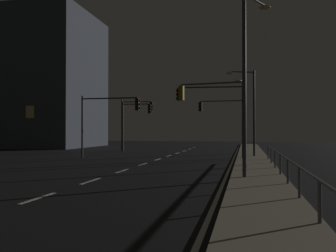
{
  "coord_description": "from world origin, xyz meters",
  "views": [
    {
      "loc": [
        6.63,
        -1.34,
        2.2
      ],
      "look_at": [
        0.04,
        28.65,
        2.64
      ],
      "focal_mm": 37.64,
      "sensor_mm": 36.0,
      "label": 1
    }
  ],
  "objects_px": {
    "traffic_light_mid_left": "(135,117)",
    "traffic_light_near_left": "(214,104)",
    "street_lamp_corner": "(243,109)",
    "traffic_light_mid_right": "(223,114)",
    "street_lamp_far_end": "(249,104)",
    "traffic_light_far_left": "(108,113)",
    "street_lamp_across_street": "(248,67)",
    "traffic_light_far_right": "(135,115)",
    "building_distant": "(24,82)",
    "traffic_light_overhead_east": "(213,105)"
  },
  "relations": [
    {
      "from": "traffic_light_mid_left",
      "to": "street_lamp_corner",
      "type": "relative_size",
      "value": 0.76
    },
    {
      "from": "street_lamp_corner",
      "to": "traffic_light_mid_right",
      "type": "bearing_deg",
      "value": 170.68
    },
    {
      "from": "traffic_light_near_left",
      "to": "traffic_light_mid_right",
      "type": "height_order",
      "value": "traffic_light_near_left"
    },
    {
      "from": "street_lamp_across_street",
      "to": "traffic_light_mid_right",
      "type": "bearing_deg",
      "value": 96.96
    },
    {
      "from": "traffic_light_mid_left",
      "to": "traffic_light_mid_right",
      "type": "relative_size",
      "value": 1.01
    },
    {
      "from": "traffic_light_far_right",
      "to": "traffic_light_mid_right",
      "type": "xyz_separation_m",
      "value": [
        9.71,
        -1.96,
        -0.07
      ]
    },
    {
      "from": "traffic_light_far_left",
      "to": "street_lamp_corner",
      "type": "relative_size",
      "value": 0.73
    },
    {
      "from": "traffic_light_far_left",
      "to": "street_lamp_corner",
      "type": "distance_m",
      "value": 13.38
    },
    {
      "from": "traffic_light_far_left",
      "to": "street_lamp_across_street",
      "type": "relative_size",
      "value": 0.6
    },
    {
      "from": "street_lamp_far_end",
      "to": "traffic_light_far_left",
      "type": "bearing_deg",
      "value": -163.07
    },
    {
      "from": "traffic_light_far_right",
      "to": "street_lamp_corner",
      "type": "relative_size",
      "value": 0.81
    },
    {
      "from": "traffic_light_near_left",
      "to": "street_lamp_across_street",
      "type": "relative_size",
      "value": 0.63
    },
    {
      "from": "traffic_light_far_left",
      "to": "street_lamp_far_end",
      "type": "relative_size",
      "value": 0.72
    },
    {
      "from": "traffic_light_far_left",
      "to": "traffic_light_overhead_east",
      "type": "bearing_deg",
      "value": 4.52
    },
    {
      "from": "traffic_light_far_right",
      "to": "street_lamp_corner",
      "type": "distance_m",
      "value": 11.88
    },
    {
      "from": "traffic_light_mid_left",
      "to": "street_lamp_across_street",
      "type": "bearing_deg",
      "value": -59.27
    },
    {
      "from": "traffic_light_far_right",
      "to": "street_lamp_far_end",
      "type": "distance_m",
      "value": 14.09
    },
    {
      "from": "traffic_light_overhead_east",
      "to": "street_lamp_across_street",
      "type": "distance_m",
      "value": 11.0
    },
    {
      "from": "traffic_light_overhead_east",
      "to": "traffic_light_far_left",
      "type": "height_order",
      "value": "traffic_light_overhead_east"
    },
    {
      "from": "traffic_light_overhead_east",
      "to": "traffic_light_mid_left",
      "type": "xyz_separation_m",
      "value": [
        -9.15,
        8.95,
        -0.48
      ]
    },
    {
      "from": "traffic_light_near_left",
      "to": "traffic_light_mid_right",
      "type": "xyz_separation_m",
      "value": [
        -0.24,
        12.98,
        0.0
      ]
    },
    {
      "from": "traffic_light_far_left",
      "to": "street_lamp_across_street",
      "type": "bearing_deg",
      "value": -42.64
    },
    {
      "from": "traffic_light_far_right",
      "to": "traffic_light_far_left",
      "type": "height_order",
      "value": "traffic_light_far_right"
    },
    {
      "from": "traffic_light_mid_right",
      "to": "building_distant",
      "type": "distance_m",
      "value": 30.67
    },
    {
      "from": "traffic_light_mid_right",
      "to": "building_distant",
      "type": "xyz_separation_m",
      "value": [
        -28.66,
        9.56,
        5.29
      ]
    },
    {
      "from": "street_lamp_corner",
      "to": "building_distant",
      "type": "distance_m",
      "value": 32.52
    },
    {
      "from": "traffic_light_far_right",
      "to": "traffic_light_overhead_east",
      "type": "xyz_separation_m",
      "value": [
        9.45,
        -9.81,
        0.24
      ]
    },
    {
      "from": "street_lamp_corner",
      "to": "traffic_light_overhead_east",
      "type": "bearing_deg",
      "value": -106.3
    },
    {
      "from": "traffic_light_mid_left",
      "to": "building_distant",
      "type": "distance_m",
      "value": 21.73
    },
    {
      "from": "traffic_light_far_right",
      "to": "traffic_light_overhead_east",
      "type": "distance_m",
      "value": 13.63
    },
    {
      "from": "traffic_light_mid_left",
      "to": "traffic_light_far_left",
      "type": "height_order",
      "value": "traffic_light_mid_left"
    },
    {
      "from": "traffic_light_far_right",
      "to": "street_lamp_across_street",
      "type": "distance_m",
      "value": 23.75
    },
    {
      "from": "traffic_light_overhead_east",
      "to": "street_lamp_far_end",
      "type": "xyz_separation_m",
      "value": [
        2.71,
        2.71,
        0.25
      ]
    },
    {
      "from": "traffic_light_overhead_east",
      "to": "street_lamp_across_street",
      "type": "bearing_deg",
      "value": -76.73
    },
    {
      "from": "street_lamp_corner",
      "to": "traffic_light_mid_left",
      "type": "bearing_deg",
      "value": 172.86
    },
    {
      "from": "traffic_light_far_left",
      "to": "traffic_light_mid_left",
      "type": "bearing_deg",
      "value": 94.75
    },
    {
      "from": "traffic_light_overhead_east",
      "to": "street_lamp_corner",
      "type": "bearing_deg",
      "value": 73.7
    },
    {
      "from": "traffic_light_near_left",
      "to": "traffic_light_overhead_east",
      "type": "bearing_deg",
      "value": 95.52
    },
    {
      "from": "traffic_light_far_left",
      "to": "street_lamp_far_end",
      "type": "bearing_deg",
      "value": 16.93
    },
    {
      "from": "traffic_light_mid_left",
      "to": "traffic_light_near_left",
      "type": "bearing_deg",
      "value": -55.59
    },
    {
      "from": "traffic_light_far_left",
      "to": "street_lamp_across_street",
      "type": "xyz_separation_m",
      "value": [
        10.86,
        -10.0,
        1.51
      ]
    },
    {
      "from": "traffic_light_mid_left",
      "to": "traffic_light_mid_right",
      "type": "distance_m",
      "value": 9.47
    },
    {
      "from": "traffic_light_far_right",
      "to": "street_lamp_corner",
      "type": "height_order",
      "value": "street_lamp_corner"
    },
    {
      "from": "traffic_light_near_left",
      "to": "traffic_light_far_left",
      "type": "bearing_deg",
      "value": 153.2
    },
    {
      "from": "traffic_light_near_left",
      "to": "street_lamp_far_end",
      "type": "distance_m",
      "value": 8.16
    },
    {
      "from": "street_lamp_far_end",
      "to": "street_lamp_corner",
      "type": "relative_size",
      "value": 1.02
    },
    {
      "from": "traffic_light_overhead_east",
      "to": "street_lamp_across_street",
      "type": "height_order",
      "value": "street_lamp_across_street"
    },
    {
      "from": "street_lamp_across_street",
      "to": "traffic_light_mid_left",
      "type": "bearing_deg",
      "value": 120.73
    },
    {
      "from": "building_distant",
      "to": "traffic_light_mid_right",
      "type": "bearing_deg",
      "value": -18.44
    },
    {
      "from": "traffic_light_mid_right",
      "to": "building_distant",
      "type": "height_order",
      "value": "building_distant"
    }
  ]
}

